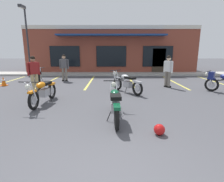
{
  "coord_description": "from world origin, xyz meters",
  "views": [
    {
      "loc": [
        0.06,
        -2.1,
        1.9
      ],
      "look_at": [
        0.06,
        3.89,
        0.55
      ],
      "focal_mm": 28.56,
      "sensor_mm": 36.0,
      "label": 1
    }
  ],
  "objects_px": {
    "motorcycle_black_cruiser": "(39,74)",
    "motorcycle_silver_naked": "(43,91)",
    "traffic_cone": "(3,81)",
    "person_in_shorts_foreground": "(34,72)",
    "motorcycle_foreground_classic": "(115,103)",
    "person_in_black_shirt": "(64,66)",
    "helmet_on_pavement": "(159,130)",
    "person_by_back_row": "(168,69)",
    "motorcycle_red_sportbike": "(127,83)",
    "parking_lot_lamp_post": "(26,32)"
  },
  "relations": [
    {
      "from": "motorcycle_black_cruiser",
      "to": "traffic_cone",
      "type": "height_order",
      "value": "motorcycle_black_cruiser"
    },
    {
      "from": "traffic_cone",
      "to": "helmet_on_pavement",
      "type": "bearing_deg",
      "value": -39.86
    },
    {
      "from": "person_in_black_shirt",
      "to": "helmet_on_pavement",
      "type": "bearing_deg",
      "value": -61.34
    },
    {
      "from": "person_in_black_shirt",
      "to": "parking_lot_lamp_post",
      "type": "height_order",
      "value": "parking_lot_lamp_post"
    },
    {
      "from": "person_in_black_shirt",
      "to": "traffic_cone",
      "type": "height_order",
      "value": "person_in_black_shirt"
    },
    {
      "from": "traffic_cone",
      "to": "motorcycle_black_cruiser",
      "type": "bearing_deg",
      "value": 36.46
    },
    {
      "from": "person_in_black_shirt",
      "to": "person_by_back_row",
      "type": "relative_size",
      "value": 1.0
    },
    {
      "from": "motorcycle_foreground_classic",
      "to": "person_in_shorts_foreground",
      "type": "height_order",
      "value": "person_in_shorts_foreground"
    },
    {
      "from": "motorcycle_foreground_classic",
      "to": "motorcycle_red_sportbike",
      "type": "xyz_separation_m",
      "value": [
        0.59,
        3.31,
        0.0
      ]
    },
    {
      "from": "motorcycle_red_sportbike",
      "to": "motorcycle_black_cruiser",
      "type": "xyz_separation_m",
      "value": [
        -5.19,
        2.76,
        0.07
      ]
    },
    {
      "from": "person_in_shorts_foreground",
      "to": "person_by_back_row",
      "type": "distance_m",
      "value": 6.69
    },
    {
      "from": "motorcycle_silver_naked",
      "to": "person_in_black_shirt",
      "type": "relative_size",
      "value": 1.26
    },
    {
      "from": "helmet_on_pavement",
      "to": "motorcycle_foreground_classic",
      "type": "bearing_deg",
      "value": 135.0
    },
    {
      "from": "motorcycle_silver_naked",
      "to": "person_in_shorts_foreground",
      "type": "bearing_deg",
      "value": 119.81
    },
    {
      "from": "motorcycle_foreground_classic",
      "to": "person_by_back_row",
      "type": "xyz_separation_m",
      "value": [
        2.86,
        4.53,
        0.49
      ]
    },
    {
      "from": "motorcycle_foreground_classic",
      "to": "motorcycle_red_sportbike",
      "type": "relative_size",
      "value": 1.16
    },
    {
      "from": "traffic_cone",
      "to": "motorcycle_silver_naked",
      "type": "bearing_deg",
      "value": -44.43
    },
    {
      "from": "motorcycle_black_cruiser",
      "to": "motorcycle_silver_naked",
      "type": "distance_m",
      "value": 5.0
    },
    {
      "from": "motorcycle_black_cruiser",
      "to": "traffic_cone",
      "type": "xyz_separation_m",
      "value": [
        -1.52,
        -1.13,
        -0.27
      ]
    },
    {
      "from": "motorcycle_red_sportbike",
      "to": "motorcycle_black_cruiser",
      "type": "height_order",
      "value": "same"
    },
    {
      "from": "motorcycle_foreground_classic",
      "to": "parking_lot_lamp_post",
      "type": "xyz_separation_m",
      "value": [
        -6.25,
        8.55,
        2.74
      ]
    },
    {
      "from": "motorcycle_red_sportbike",
      "to": "person_in_black_shirt",
      "type": "bearing_deg",
      "value": 138.84
    },
    {
      "from": "motorcycle_red_sportbike",
      "to": "helmet_on_pavement",
      "type": "height_order",
      "value": "motorcycle_red_sportbike"
    },
    {
      "from": "motorcycle_foreground_classic",
      "to": "motorcycle_black_cruiser",
      "type": "relative_size",
      "value": 1.06
    },
    {
      "from": "motorcycle_black_cruiser",
      "to": "motorcycle_foreground_classic",
      "type": "bearing_deg",
      "value": -52.85
    },
    {
      "from": "motorcycle_black_cruiser",
      "to": "motorcycle_silver_naked",
      "type": "relative_size",
      "value": 0.94
    },
    {
      "from": "traffic_cone",
      "to": "person_in_black_shirt",
      "type": "bearing_deg",
      "value": 28.37
    },
    {
      "from": "parking_lot_lamp_post",
      "to": "motorcycle_foreground_classic",
      "type": "bearing_deg",
      "value": -53.82
    },
    {
      "from": "motorcycle_black_cruiser",
      "to": "person_in_black_shirt",
      "type": "distance_m",
      "value": 1.61
    },
    {
      "from": "person_in_shorts_foreground",
      "to": "motorcycle_foreground_classic",
      "type": "bearing_deg",
      "value": -43.09
    },
    {
      "from": "motorcycle_silver_naked",
      "to": "motorcycle_black_cruiser",
      "type": "bearing_deg",
      "value": 113.61
    },
    {
      "from": "parking_lot_lamp_post",
      "to": "person_by_back_row",
      "type": "bearing_deg",
      "value": -23.79
    },
    {
      "from": "person_in_black_shirt",
      "to": "person_by_back_row",
      "type": "bearing_deg",
      "value": -18.71
    },
    {
      "from": "motorcycle_foreground_classic",
      "to": "parking_lot_lamp_post",
      "type": "distance_m",
      "value": 10.94
    },
    {
      "from": "motorcycle_red_sportbike",
      "to": "traffic_cone",
      "type": "distance_m",
      "value": 6.91
    },
    {
      "from": "motorcycle_foreground_classic",
      "to": "parking_lot_lamp_post",
      "type": "height_order",
      "value": "parking_lot_lamp_post"
    },
    {
      "from": "person_in_black_shirt",
      "to": "helmet_on_pavement",
      "type": "xyz_separation_m",
      "value": [
        4.14,
        -7.57,
        -0.82
      ]
    },
    {
      "from": "motorcycle_foreground_classic",
      "to": "motorcycle_silver_naked",
      "type": "bearing_deg",
      "value": 150.15
    },
    {
      "from": "motorcycle_black_cruiser",
      "to": "person_by_back_row",
      "type": "height_order",
      "value": "person_by_back_row"
    },
    {
      "from": "motorcycle_black_cruiser",
      "to": "motorcycle_silver_naked",
      "type": "height_order",
      "value": "same"
    },
    {
      "from": "person_by_back_row",
      "to": "motorcycle_foreground_classic",
      "type": "bearing_deg",
      "value": -122.2
    },
    {
      "from": "motorcycle_foreground_classic",
      "to": "motorcycle_silver_naked",
      "type": "xyz_separation_m",
      "value": [
        -2.6,
        1.49,
        0.0
      ]
    },
    {
      "from": "person_by_back_row",
      "to": "traffic_cone",
      "type": "relative_size",
      "value": 3.16
    },
    {
      "from": "motorcycle_silver_naked",
      "to": "helmet_on_pavement",
      "type": "height_order",
      "value": "motorcycle_silver_naked"
    },
    {
      "from": "motorcycle_silver_naked",
      "to": "helmet_on_pavement",
      "type": "xyz_separation_m",
      "value": [
        3.6,
        -2.5,
        -0.33
      ]
    },
    {
      "from": "motorcycle_foreground_classic",
      "to": "person_in_black_shirt",
      "type": "height_order",
      "value": "person_in_black_shirt"
    },
    {
      "from": "person_in_black_shirt",
      "to": "person_in_shorts_foreground",
      "type": "distance_m",
      "value": 3.11
    },
    {
      "from": "traffic_cone",
      "to": "parking_lot_lamp_post",
      "type": "distance_m",
      "value": 4.66
    },
    {
      "from": "person_by_back_row",
      "to": "helmet_on_pavement",
      "type": "bearing_deg",
      "value": -108.48
    },
    {
      "from": "motorcycle_red_sportbike",
      "to": "person_by_back_row",
      "type": "relative_size",
      "value": 1.09
    }
  ]
}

